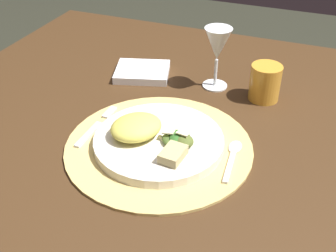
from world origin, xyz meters
name	(u,v)px	position (x,y,z in m)	size (l,w,h in m)	color
dining_table	(205,177)	(0.00, 0.00, 0.61)	(1.34, 1.05, 0.74)	#3D2714
placemat	(159,146)	(-0.07, -0.10, 0.75)	(0.37, 0.37, 0.01)	tan
dinner_plate	(159,141)	(-0.07, -0.10, 0.76)	(0.26, 0.26, 0.02)	silver
pasta_serving	(136,127)	(-0.12, -0.11, 0.79)	(0.10, 0.09, 0.04)	#DCD154
salad_greens	(179,139)	(-0.03, -0.10, 0.78)	(0.08, 0.07, 0.03)	#4F5C25
bread_piece	(173,154)	(-0.02, -0.15, 0.78)	(0.05, 0.04, 0.02)	tan
fork	(95,128)	(-0.22, -0.10, 0.75)	(0.01, 0.16, 0.00)	silver
spoon	(233,154)	(0.07, -0.08, 0.75)	(0.03, 0.13, 0.01)	silver
napkin	(142,72)	(-0.23, 0.17, 0.75)	(0.14, 0.11, 0.02)	white
wine_glass	(217,46)	(-0.04, 0.18, 0.85)	(0.07, 0.07, 0.15)	silver
amber_tumbler	(265,83)	(0.08, 0.17, 0.79)	(0.07, 0.07, 0.09)	gold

